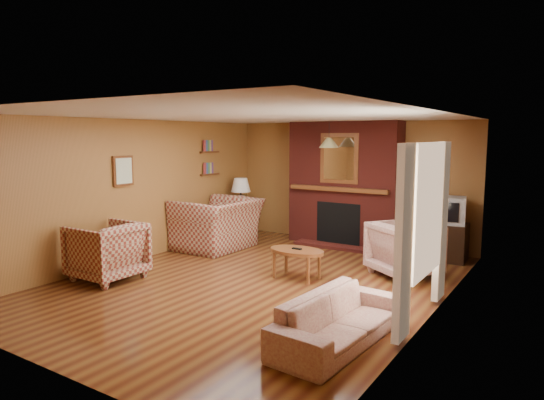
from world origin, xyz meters
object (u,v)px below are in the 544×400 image
Objects in this scene: crt_tv at (450,210)px; fireplace at (344,185)px; coffee_table at (297,253)px; side_table at (241,224)px; plaid_loveseat at (217,224)px; tv_stand at (449,242)px; plaid_armchair at (107,251)px; table_lamp at (241,192)px; floral_armchair at (405,249)px; floral_sofa at (338,319)px.

fireplace is at bearing 174.70° from crt_tv.
coffee_table is 3.19m from side_table.
tv_stand is at bearing 110.31° from plaid_loveseat.
plaid_armchair is at bearing -138.25° from tv_stand.
tv_stand is (4.15, 0.35, -0.63)m from table_lamp.
side_table is at bearing -167.16° from plaid_loveseat.
table_lamp reaches higher than coffee_table.
fireplace is at bearing 14.29° from side_table.
floral_armchair reaches higher than tv_stand.
floral_armchair is (1.70, -1.50, -0.77)m from fireplace.
table_lamp is (-0.00, 0.00, 0.66)m from side_table.
fireplace is 1.66× the size of plaid_loveseat.
coffee_table is at bearing -38.44° from table_lamp.
plaid_loveseat is at bearing -138.62° from fireplace.
floral_armchair is at bearing -14.28° from table_lamp.
floral_armchair is at bearing 37.81° from coffee_table.
fireplace is at bearing 154.75° from plaid_armchair.
floral_sofa is at bearing 54.78° from plaid_loveseat.
side_table is (-0.25, 1.10, -0.18)m from plaid_loveseat.
plaid_armchair is at bearing -2.36° from plaid_loveseat.
table_lamp is at bearing 20.46° from floral_armchair.
side_table is 4.16m from tv_stand.
side_table is at bearing -45.00° from table_lamp.
fireplace is 2.34m from side_table.
plaid_armchair is 4.47m from floral_armchair.
tv_stand reaches higher than coffee_table.
fireplace is 4.19× the size of crt_tv.
fireplace reaches higher than floral_armchair.
fireplace reaches higher than plaid_armchair.
floral_sofa is 5.48m from side_table.
fireplace reaches higher than tv_stand.
side_table reaches higher than floral_sofa.
plaid_loveseat is 2.52× the size of crt_tv.
fireplace is at bearing 131.36° from plaid_loveseat.
plaid_armchair is 5.58m from tv_stand.
plaid_loveseat is 0.83× the size of floral_sofa.
floral_sofa is at bearing -49.46° from coffee_table.
tv_stand is (0.15, 4.09, 0.07)m from floral_sofa.
table_lamp is (-3.80, 0.97, 0.54)m from floral_armchair.
floral_armchair is 1.41× the size of tv_stand.
table_lamp is (-0.25, 1.10, 0.48)m from plaid_loveseat.
floral_sofa is 2.00× the size of coffee_table.
side_table is at bearing 51.33° from floral_sofa.
side_table is 0.66m from table_lamp.
floral_armchair is at bearing 92.04° from plaid_loveseat.
table_lamp is (-0.15, 3.55, 0.52)m from plaid_armchair.
tv_stand is (3.90, 1.45, -0.15)m from plaid_loveseat.
plaid_loveseat is 2.53× the size of side_table.
fireplace reaches higher than plaid_loveseat.
table_lamp reaches higher than side_table.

